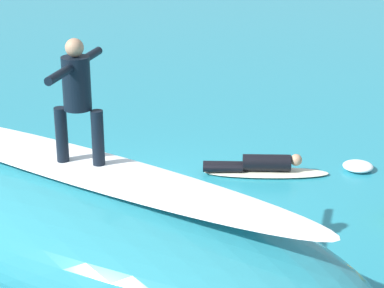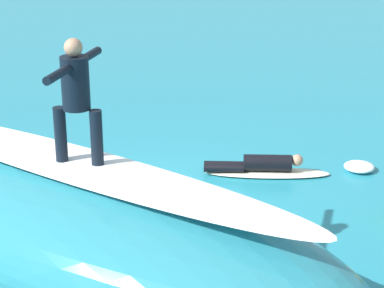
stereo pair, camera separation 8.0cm
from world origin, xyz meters
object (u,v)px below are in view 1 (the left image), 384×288
surfboard_riding (81,166)px  surfer_paddling (259,163)px  surfer_riding (77,93)px  surfboard_paddling (266,172)px

surfboard_riding → surfer_paddling: 5.04m
surfer_riding → surfboard_paddling: size_ratio=0.69×
surfboard_riding → surfer_paddling: bearing=-108.4°
surfboard_riding → surfer_paddling: size_ratio=1.10×
surfboard_riding → surfer_paddling: surfboard_riding is taller
surfboard_riding → surfer_riding: surfer_riding is taller
surfer_riding → surfboard_paddling: bearing=-109.8°
surfboard_paddling → surfer_paddling: (0.13, 0.04, 0.18)m
surfboard_riding → surfer_paddling: (-1.03, -4.66, -1.61)m
surfer_paddling → surfboard_paddling: bearing=-0.0°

